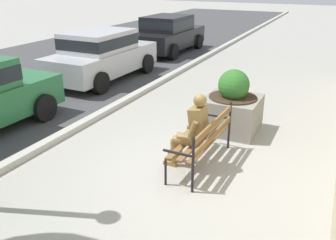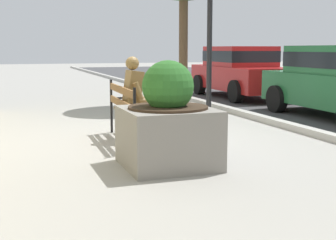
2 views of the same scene
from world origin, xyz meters
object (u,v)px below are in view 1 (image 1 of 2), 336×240
Objects in this scene: concrete_planter at (232,107)px; parked_car_silver at (101,54)px; park_bench at (205,138)px; parked_car_black at (168,33)px; bronze_statue_seated at (191,132)px.

concrete_planter is 0.33× the size of parked_car_silver.
park_bench is 0.44× the size of parked_car_black.
bronze_statue_seated is at bearing 174.09° from concrete_planter.
park_bench is 0.44× the size of parked_car_silver.
bronze_statue_seated is 1.88m from concrete_planter.
bronze_statue_seated is at bearing -152.18° from parked_car_black.
concrete_planter is (1.74, 0.02, -0.01)m from park_bench.
park_bench is 1.32× the size of bronze_statue_seated.
parked_car_black reaches higher than concrete_planter.
concrete_planter reaches higher than park_bench.
parked_car_black is (7.12, 4.94, 0.31)m from concrete_planter.
bronze_statue_seated is (-0.13, 0.21, 0.12)m from park_bench.
parked_car_black is at bearing 34.74° from concrete_planter.
park_bench is 0.28m from bronze_statue_seated.
parked_car_black reaches higher than bronze_statue_seated.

